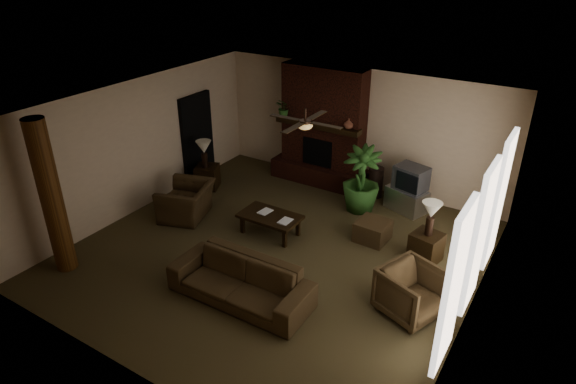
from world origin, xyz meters
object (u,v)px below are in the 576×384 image
Objects in this scene: ottoman at (373,231)px; lamp_left at (204,149)px; floor_vase at (376,179)px; side_table_left at (207,177)px; armchair_left at (186,196)px; lamp_right at (431,213)px; coffee_table at (270,218)px; floor_plant at (360,193)px; tv_stand at (406,200)px; log_column at (51,198)px; armchair_right at (412,290)px; side_table_right at (426,247)px; sofa at (240,275)px.

ottoman is 4.33m from lamp_left.
side_table_left is (-3.56, -1.69, -0.16)m from floor_vase.
armchair_left reaches higher than ottoman.
lamp_right is at bearing -7.49° from ottoman.
coffee_table is 2.18× the size of side_table_left.
side_table_left is (-0.55, 1.31, -0.21)m from armchair_left.
floor_plant is (-0.03, -0.78, -0.03)m from floor_vase.
lamp_left is at bearing -153.83° from floor_vase.
side_table_left is (-3.53, -0.91, -0.13)m from floor_plant.
lamp_right is at bearing -31.94° from floor_plant.
side_table_left is at bearing -142.31° from tv_stand.
floor_plant is at bearing 53.21° from log_column.
tv_stand is at bearing 18.59° from lamp_left.
coffee_table is 3.08m from lamp_right.
armchair_right is 5.92m from side_table_left.
lamp_right reaches higher than armchair_left.
log_column is at bearing -126.79° from floor_plant.
side_table_left reaches higher than coffee_table.
lamp_left is at bearing -175.80° from armchair_left.
log_column reaches higher than lamp_right.
lamp_right is (1.11, -0.15, 0.80)m from ottoman.
side_table_right is at bearing 30.16° from armchair_right.
tv_stand is at bearing 106.36° from armchair_left.
coffee_table is at bearing 80.79° from armchair_left.
lamp_right reaches higher than floor_plant.
coffee_table is 1.85× the size of lamp_left.
lamp_right is at bearing 14.10° from coffee_table.
floor_vase is 1.18× the size of lamp_left.
armchair_left reaches higher than sofa.
armchair_left is at bearing -143.45° from floor_plant.
side_table_left and side_table_right have the same top height.
side_table_right is 0.73m from lamp_right.
floor_plant is at bearing 126.31° from ottoman.
ottoman is at bearing 172.51° from lamp_right.
floor_vase is (-0.84, 0.27, 0.18)m from tv_stand.
coffee_table is 2.89m from floor_vase.
floor_plant reaches higher than floor_vase.
floor_vase is at bearing 111.59° from ottoman.
ottoman is 4.27m from side_table_left.
coffee_table is 2.68m from lamp_left.
floor_vase reaches higher than coffee_table.
tv_stand is (1.23, 4.34, -0.21)m from sofa.
log_column is 5.84m from ottoman.
lamp_right reaches higher than coffee_table.
armchair_left is at bearing 147.83° from sofa.
side_table_left is (-5.64, 1.80, -0.17)m from armchair_right.
ottoman is (-1.37, 1.70, -0.25)m from armchair_right.
log_column reaches higher than floor_plant.
log_column is at bearing -110.23° from tv_stand.
side_table_right is (2.20, 2.68, -0.19)m from sofa.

